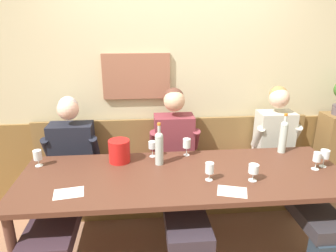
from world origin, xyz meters
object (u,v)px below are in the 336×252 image
at_px(wall_bench, 174,182).
at_px(ice_bucket, 119,151).
at_px(person_right_seat, 178,167).
at_px(person_center_left_seat, 65,176).
at_px(wine_glass_right_end, 152,145).
at_px(wine_bottle_green_tall, 283,135).
at_px(wine_glass_mid_right, 209,168).
at_px(wine_glass_center_front, 317,158).
at_px(wine_glass_by_bottle, 38,156).
at_px(wine_glass_near_bucket, 254,170).
at_px(person_center_right_seat, 287,162).
at_px(wine_glass_mid_left, 187,144).
at_px(wine_bottle_amber_mid, 159,147).
at_px(dining_table, 184,181).
at_px(wine_glass_center_rear, 325,155).

relative_size(wall_bench, ice_bucket, 14.76).
bearing_deg(person_right_seat, person_center_left_seat, -178.56).
xyz_separation_m(ice_bucket, wine_glass_right_end, (0.29, 0.08, 0.01)).
distance_m(wine_bottle_green_tall, wine_glass_mid_right, 0.92).
bearing_deg(wine_glass_center_front, ice_bucket, 169.59).
xyz_separation_m(person_right_seat, wine_glass_by_bottle, (-1.21, -0.09, 0.20)).
relative_size(person_center_left_seat, wine_glass_right_end, 9.06).
bearing_deg(person_center_left_seat, ice_bucket, -5.21).
relative_size(wine_glass_near_bucket, wine_glass_by_bottle, 0.95).
relative_size(person_center_left_seat, wine_glass_center_front, 8.73).
relative_size(person_center_right_seat, wine_glass_by_bottle, 9.33).
xyz_separation_m(wine_glass_mid_left, wine_glass_mid_right, (0.10, -0.47, -0.01)).
relative_size(wine_bottle_green_tall, wine_glass_right_end, 2.59).
distance_m(wine_glass_right_end, wine_glass_mid_left, 0.31).
bearing_deg(wine_bottle_amber_mid, wine_glass_by_bottle, 176.78).
bearing_deg(wine_glass_by_bottle, wine_glass_center_front, -6.81).
height_order(ice_bucket, wine_glass_near_bucket, ice_bucket).
bearing_deg(dining_table, wine_bottle_green_tall, 19.47).
relative_size(dining_table, wine_glass_center_rear, 17.45).
bearing_deg(person_right_seat, wine_bottle_amber_mid, -140.04).
relative_size(dining_table, wine_bottle_amber_mid, 7.04).
height_order(wine_glass_right_end, wine_glass_mid_left, wine_glass_mid_left).
xyz_separation_m(dining_table, wine_glass_center_rear, (1.19, 0.02, 0.18)).
bearing_deg(wine_glass_mid_right, person_right_seat, 111.65).
xyz_separation_m(wall_bench, wine_glass_center_rear, (1.19, -0.69, 0.58)).
bearing_deg(wine_glass_mid_right, wine_glass_center_rear, 7.70).
bearing_deg(wine_glass_by_bottle, wine_bottle_amber_mid, -3.22).
bearing_deg(wine_glass_mid_left, wine_glass_near_bucket, -49.50).
height_order(person_right_seat, wine_glass_right_end, person_right_seat).
relative_size(wine_bottle_amber_mid, wine_glass_center_rear, 2.48).
bearing_deg(ice_bucket, wine_glass_center_front, -10.41).
bearing_deg(wine_bottle_amber_mid, person_center_left_seat, 171.42).
bearing_deg(wine_bottle_green_tall, wall_bench, 159.57).
height_order(person_center_right_seat, ice_bucket, person_center_right_seat).
distance_m(wall_bench, wine_glass_mid_right, 1.02).
height_order(person_right_seat, wine_bottle_green_tall, person_right_seat).
xyz_separation_m(wine_bottle_green_tall, wine_glass_center_front, (0.13, -0.36, -0.06)).
distance_m(wine_bottle_green_tall, wine_glass_mid_left, 0.90).
xyz_separation_m(dining_table, wine_glass_by_bottle, (-1.21, 0.26, 0.16)).
height_order(person_center_right_seat, wine_bottle_green_tall, person_center_right_seat).
xyz_separation_m(wall_bench, ice_bucket, (-0.53, -0.43, 0.57)).
relative_size(dining_table, person_center_left_seat, 1.99).
bearing_deg(wine_glass_right_end, person_right_seat, -1.62).
relative_size(person_right_seat, wine_glass_by_bottle, 9.34).
distance_m(wine_glass_by_bottle, wine_glass_right_end, 0.98).
relative_size(person_right_seat, wine_glass_right_end, 9.08).
bearing_deg(person_center_left_seat, wine_glass_by_bottle, -160.09).
distance_m(wall_bench, person_right_seat, 0.51).
height_order(wine_bottle_green_tall, wine_glass_mid_left, wine_bottle_green_tall).
relative_size(wine_glass_right_end, wine_glass_mid_right, 1.00).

